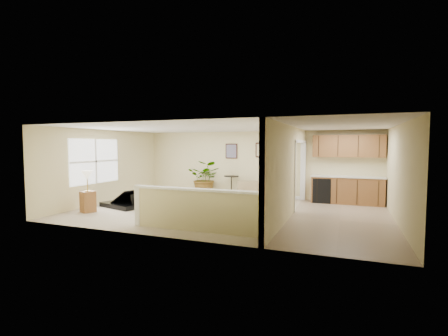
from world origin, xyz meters
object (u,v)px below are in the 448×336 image
at_px(piano, 129,189).
at_px(piano_bench, 171,201).
at_px(accent_table, 231,183).
at_px(small_plant, 284,196).
at_px(loveseat, 260,191).
at_px(lamp_stand, 88,195).
at_px(palm_plant, 205,178).

relative_size(piano, piano_bench, 2.20).
relative_size(accent_table, small_plant, 1.65).
bearing_deg(small_plant, loveseat, 174.78).
distance_m(piano, piano_bench, 1.73).
height_order(small_plant, lamp_stand, lamp_stand).
distance_m(piano_bench, accent_table, 3.20).
relative_size(loveseat, accent_table, 2.27).
bearing_deg(lamp_stand, loveseat, 42.39).
distance_m(accent_table, palm_plant, 1.09).
relative_size(piano, small_plant, 3.79).
distance_m(piano, accent_table, 3.81).
height_order(accent_table, small_plant, accent_table).
distance_m(piano_bench, lamp_stand, 2.45).
bearing_deg(loveseat, palm_plant, 149.99).
relative_size(piano_bench, lamp_stand, 0.70).
bearing_deg(small_plant, accent_table, 169.69).
bearing_deg(accent_table, piano_bench, -105.21).
bearing_deg(piano_bench, small_plant, 42.54).
xyz_separation_m(small_plant, lamp_stand, (-5.13, -3.77, 0.31)).
distance_m(piano, loveseat, 4.52).
height_order(loveseat, palm_plant, palm_plant).
bearing_deg(palm_plant, loveseat, -7.29).
xyz_separation_m(piano_bench, loveseat, (2.03, 2.78, 0.05)).
xyz_separation_m(piano, accent_table, (2.53, 2.84, -0.02)).
bearing_deg(piano, piano_bench, 7.67).
distance_m(piano, lamp_stand, 1.40).
bearing_deg(lamp_stand, accent_table, 53.91).
relative_size(piano, accent_table, 2.29).
bearing_deg(accent_table, small_plant, -10.31).
bearing_deg(loveseat, piano, -168.45).
distance_m(loveseat, accent_table, 1.24).
distance_m(piano_bench, small_plant, 3.99).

